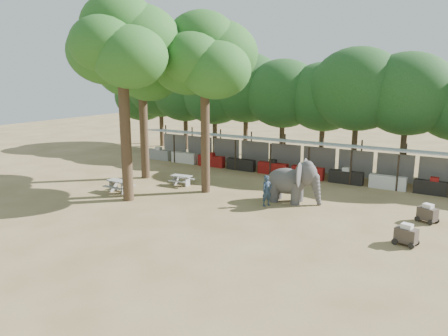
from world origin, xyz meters
The scene contains 12 objects.
ground centered at (0.00, 0.00, 0.00)m, with size 100.00×100.00×0.00m, color brown.
vendor_stalls centered at (0.00, 13.84, 1.18)m, with size 28.00×2.99×2.80m.
yard_tree_left centered at (-9.13, 7.19, 8.20)m, with size 7.10×6.90×11.02m.
yard_tree_center centered at (-6.13, 2.19, 9.21)m, with size 7.10×6.90×12.04m.
yard_tree_back centered at (-3.13, 6.19, 8.54)m, with size 7.10×6.90×11.36m.
backdrop_trees centered at (0.00, 19.00, 5.51)m, with size 46.46×5.95×8.33m.
elephant centered at (2.75, 6.77, 1.30)m, with size 3.45×2.61×2.60m.
handler centered at (1.74, 5.28, 0.91)m, with size 0.65×0.43×1.81m, color #26384C.
picnic_table_near centered at (-7.75, 3.00, 0.52)m, with size 1.63×1.47×0.80m.
picnic_table_far centered at (-5.35, 6.54, 0.46)m, with size 1.51×1.38×0.70m.
cart_front centered at (9.69, 3.12, 0.49)m, with size 1.14×0.88×1.00m.
cart_back centered at (10.12, 6.97, 0.49)m, with size 1.20×1.02×0.99m.
Camera 1 is at (12.25, -16.92, 7.56)m, focal length 35.00 mm.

